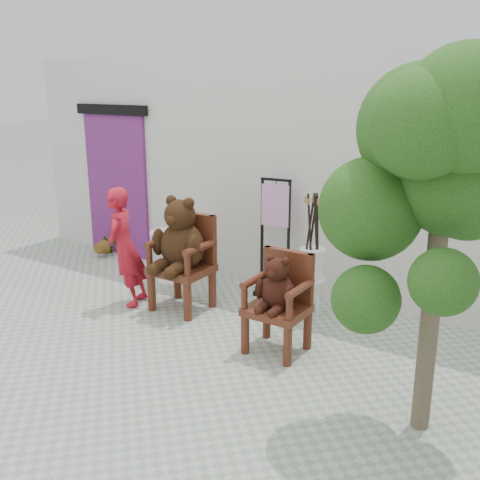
{
  "coord_description": "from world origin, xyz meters",
  "views": [
    {
      "loc": [
        3.26,
        -3.61,
        2.68
      ],
      "look_at": [
        -0.02,
        1.47,
        0.95
      ],
      "focal_mm": 42.0,
      "sensor_mm": 36.0,
      "label": 1
    }
  ],
  "objects_px": {
    "tree": "(428,161)",
    "chair_big": "(182,246)",
    "person": "(125,247)",
    "stool_bucket": "(312,263)",
    "cafe_table": "(173,250)",
    "chair_small": "(279,293)",
    "display_stand": "(275,251)"
  },
  "relations": [
    {
      "from": "chair_small",
      "to": "stool_bucket",
      "type": "xyz_separation_m",
      "value": [
        -0.11,
        0.98,
        0.03
      ]
    },
    {
      "from": "stool_bucket",
      "to": "cafe_table",
      "type": "bearing_deg",
      "value": 179.4
    },
    {
      "from": "cafe_table",
      "to": "chair_big",
      "type": "bearing_deg",
      "value": -43.59
    },
    {
      "from": "chair_small",
      "to": "tree",
      "type": "relative_size",
      "value": 0.35
    },
    {
      "from": "chair_big",
      "to": "chair_small",
      "type": "bearing_deg",
      "value": -12.32
    },
    {
      "from": "display_stand",
      "to": "stool_bucket",
      "type": "distance_m",
      "value": 0.76
    },
    {
      "from": "display_stand",
      "to": "tree",
      "type": "distance_m",
      "value": 3.37
    },
    {
      "from": "display_stand",
      "to": "person",
      "type": "bearing_deg",
      "value": -145.2
    },
    {
      "from": "tree",
      "to": "chair_small",
      "type": "bearing_deg",
      "value": 157.77
    },
    {
      "from": "chair_big",
      "to": "person",
      "type": "relative_size",
      "value": 0.95
    },
    {
      "from": "chair_small",
      "to": "cafe_table",
      "type": "bearing_deg",
      "value": 155.58
    },
    {
      "from": "display_stand",
      "to": "tree",
      "type": "bearing_deg",
      "value": -47.61
    },
    {
      "from": "tree",
      "to": "chair_big",
      "type": "bearing_deg",
      "value": 162.59
    },
    {
      "from": "chair_small",
      "to": "stool_bucket",
      "type": "distance_m",
      "value": 0.99
    },
    {
      "from": "cafe_table",
      "to": "stool_bucket",
      "type": "height_order",
      "value": "stool_bucket"
    },
    {
      "from": "chair_big",
      "to": "stool_bucket",
      "type": "height_order",
      "value": "stool_bucket"
    },
    {
      "from": "chair_big",
      "to": "person",
      "type": "xyz_separation_m",
      "value": [
        -0.67,
        -0.26,
        -0.06
      ]
    },
    {
      "from": "cafe_table",
      "to": "display_stand",
      "type": "xyz_separation_m",
      "value": [
        1.42,
        0.32,
        0.14
      ]
    },
    {
      "from": "stool_bucket",
      "to": "person",
      "type": "bearing_deg",
      "value": -156.1
    },
    {
      "from": "chair_small",
      "to": "person",
      "type": "bearing_deg",
      "value": 178.2
    },
    {
      "from": "cafe_table",
      "to": "tree",
      "type": "bearing_deg",
      "value": -23.54
    },
    {
      "from": "stool_bucket",
      "to": "tree",
      "type": "height_order",
      "value": "tree"
    },
    {
      "from": "chair_small",
      "to": "person",
      "type": "relative_size",
      "value": 0.7
    },
    {
      "from": "chair_small",
      "to": "cafe_table",
      "type": "height_order",
      "value": "chair_small"
    },
    {
      "from": "person",
      "to": "tree",
      "type": "xyz_separation_m",
      "value": [
        3.67,
        -0.68,
        1.4
      ]
    },
    {
      "from": "person",
      "to": "cafe_table",
      "type": "relative_size",
      "value": 2.06
    },
    {
      "from": "chair_big",
      "to": "display_stand",
      "type": "distance_m",
      "value": 1.23
    },
    {
      "from": "chair_small",
      "to": "display_stand",
      "type": "relative_size",
      "value": 0.67
    },
    {
      "from": "person",
      "to": "tree",
      "type": "distance_m",
      "value": 3.99
    },
    {
      "from": "person",
      "to": "display_stand",
      "type": "bearing_deg",
      "value": 110.72
    },
    {
      "from": "chair_small",
      "to": "stool_bucket",
      "type": "bearing_deg",
      "value": 96.33
    },
    {
      "from": "display_stand",
      "to": "cafe_table",
      "type": "bearing_deg",
      "value": -174.89
    }
  ]
}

